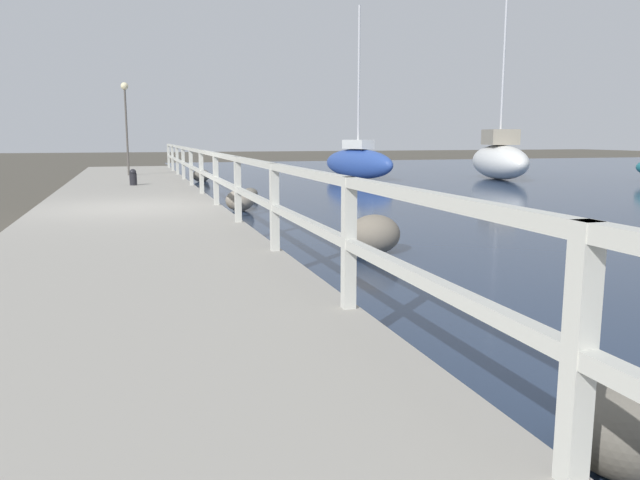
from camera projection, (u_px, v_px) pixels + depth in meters
name	position (u px, v px, depth m)	size (l,w,h in m)	color
ground_plane	(130.00, 225.00, 12.29)	(120.00, 120.00, 0.00)	#4C473D
dock_walkway	(130.00, 216.00, 12.26)	(3.61, 36.00, 0.34)	#9E998E
railing	(216.00, 169.00, 12.60)	(0.10, 32.50, 1.06)	beige
boulder_mid_strip	(631.00, 424.00, 3.16)	(0.73, 0.66, 0.55)	#666056
boulder_near_dock	(204.00, 177.00, 24.32)	(0.40, 0.36, 0.30)	gray
boulder_far_strip	(240.00, 200.00, 14.48)	(0.66, 0.60, 0.50)	gray
boulder_water_edge	(201.00, 175.00, 23.85)	(0.66, 0.59, 0.49)	#666056
boulder_downstream	(250.00, 194.00, 17.21)	(0.42, 0.38, 0.32)	#666056
boulder_upstream	(374.00, 234.00, 9.19)	(0.78, 0.70, 0.58)	slate
mooring_bollard	(133.00, 177.00, 17.85)	(0.21, 0.21, 0.46)	black
dock_lamp	(126.00, 107.00, 22.08)	(0.26, 0.26, 3.27)	#514C47
sailboat_blue	(358.00, 162.00, 25.57)	(2.13, 4.46, 6.84)	#2D4C9E
sailboat_white	(499.00, 159.00, 25.25)	(2.61, 5.13, 7.57)	white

